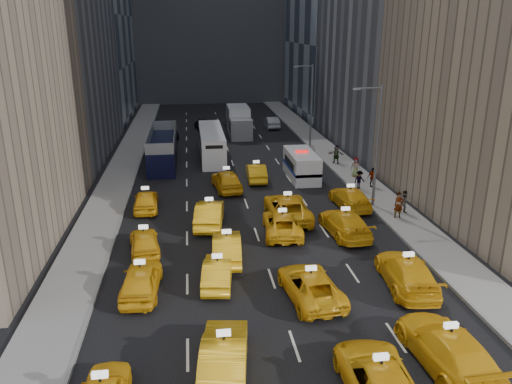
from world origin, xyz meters
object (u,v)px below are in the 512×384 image
at_px(taxi_1, 224,356).
at_px(box_truck, 239,122).
at_px(double_decker, 163,148).
at_px(taxi_3, 448,348).
at_px(city_bus, 212,144).
at_px(pedestrian_0, 399,205).
at_px(taxi_2, 379,379).
at_px(nypd_van, 301,166).

distance_m(taxi_1, box_truck, 44.81).
height_order(double_decker, box_truck, box_truck).
distance_m(double_decker, box_truck, 15.15).
xyz_separation_m(taxi_3, city_bus, (-7.60, 34.70, 0.58)).
bearing_deg(pedestrian_0, box_truck, 103.01).
height_order(taxi_2, city_bus, city_bus).
relative_size(taxi_3, double_decker, 0.51).
height_order(taxi_2, nypd_van, nypd_van).
xyz_separation_m(taxi_2, nypd_van, (3.23, 27.42, 0.41)).
height_order(double_decker, city_bus, double_decker).
distance_m(taxi_3, double_decker, 35.09).
relative_size(taxi_3, nypd_van, 0.96).
bearing_deg(taxi_2, nypd_van, -95.23).
xyz_separation_m(taxi_3, pedestrian_0, (4.43, 15.41, 0.25)).
distance_m(taxi_1, double_decker, 32.33).
xyz_separation_m(taxi_1, city_bus, (1.18, 34.01, 0.59)).
xyz_separation_m(double_decker, pedestrian_0, (16.87, -17.40, -0.51)).
bearing_deg(taxi_2, taxi_1, -18.17).
distance_m(taxi_2, nypd_van, 27.61).
relative_size(taxi_1, city_bus, 0.44).
distance_m(taxi_1, city_bus, 34.04).
height_order(nypd_van, city_bus, city_bus).
distance_m(taxi_1, taxi_3, 8.81).
distance_m(nypd_van, pedestrian_0, 11.65).
xyz_separation_m(double_decker, box_truck, (8.72, 12.40, 0.10)).
bearing_deg(taxi_3, taxi_2, 17.70).
bearing_deg(city_bus, pedestrian_0, -55.05).
bearing_deg(double_decker, taxi_3, -62.81).
xyz_separation_m(taxi_2, taxi_3, (3.30, 1.27, 0.09)).
relative_size(nypd_van, box_truck, 0.78).
xyz_separation_m(taxi_3, double_decker, (-12.44, 32.81, 0.76)).
bearing_deg(taxi_3, box_truck, -88.58).
distance_m(city_bus, box_truck, 11.19).
bearing_deg(nypd_van, box_truck, 99.77).
bearing_deg(taxi_1, nypd_van, -101.46).
xyz_separation_m(taxi_1, double_decker, (-3.66, 32.12, 0.77)).
bearing_deg(double_decker, city_bus, 27.81).
bearing_deg(taxi_2, taxi_3, -157.51).
relative_size(box_truck, pedestrian_0, 4.10).
bearing_deg(taxi_1, taxi_2, 167.77).
bearing_deg(taxi_3, pedestrian_0, -109.34).
xyz_separation_m(taxi_2, double_decker, (-9.14, 34.07, 0.86)).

